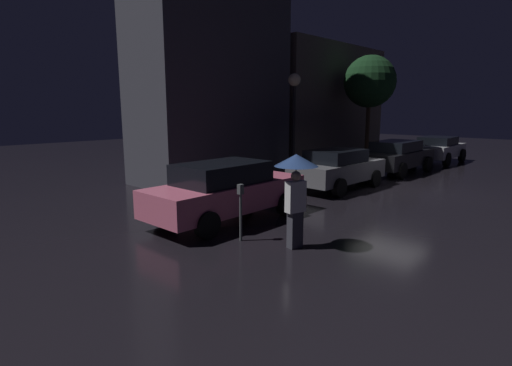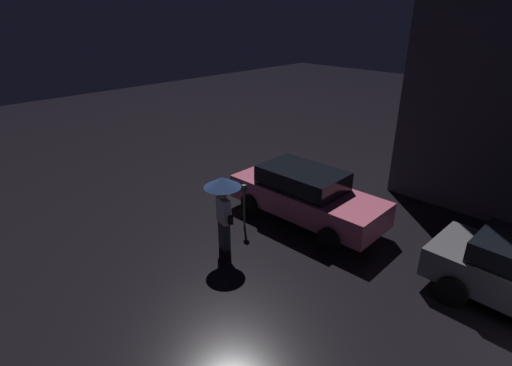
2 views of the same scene
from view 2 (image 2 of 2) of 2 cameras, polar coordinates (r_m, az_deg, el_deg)
The scene contains 3 objects.
parked_car_pink at distance 11.49m, azimuth 7.08°, elevation -1.67°, with size 4.58×1.92×1.55m.
pedestrian_with_umbrella at distance 9.71m, azimuth -4.74°, elevation -1.84°, with size 0.91×0.91×2.01m.
parking_meter at distance 11.04m, azimuth -1.70°, elevation -2.62°, with size 0.12×0.10×1.29m.
Camera 2 is at (-0.89, -6.96, 5.70)m, focal length 28.00 mm.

